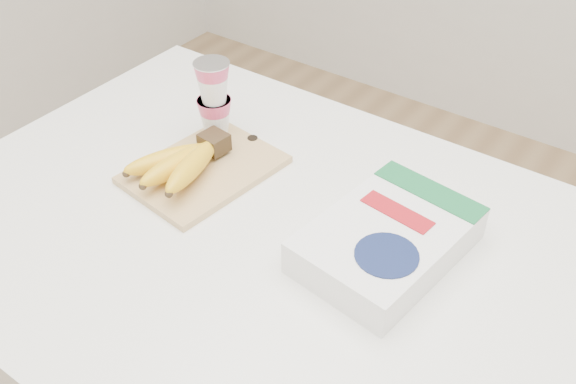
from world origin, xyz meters
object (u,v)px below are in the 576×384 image
(cutting_board, at_px, (204,170))
(cereal_box, at_px, (387,240))
(yogurt_stack, at_px, (214,97))
(bananas, at_px, (183,161))

(cutting_board, relative_size, cereal_box, 0.89)
(yogurt_stack, xyz_separation_m, cereal_box, (0.42, -0.09, -0.07))
(cutting_board, relative_size, bananas, 1.31)
(bananas, bearing_deg, cereal_box, 5.66)
(cereal_box, bearing_deg, cutting_board, -172.05)
(cutting_board, xyz_separation_m, yogurt_stack, (-0.05, 0.09, 0.09))
(cutting_board, bearing_deg, yogurt_stack, 124.38)
(bananas, height_order, cereal_box, bananas)
(cutting_board, xyz_separation_m, cereal_box, (0.37, 0.00, 0.02))
(cutting_board, distance_m, cereal_box, 0.37)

